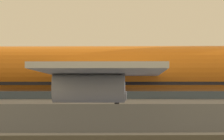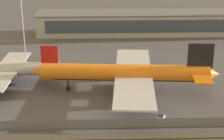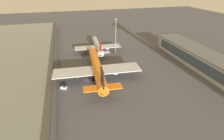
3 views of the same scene
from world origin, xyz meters
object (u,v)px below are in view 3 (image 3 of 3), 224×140
at_px(passenger_jet_silver, 98,46).
at_px(apron_light_mast_apron_west, 116,34).
at_px(cargo_jet_orange, 97,68).
at_px(baggage_tug, 64,88).
at_px(ops_van, 100,45).

relative_size(passenger_jet_silver, apron_light_mast_apron_west, 1.59).
bearing_deg(cargo_jet_orange, passenger_jet_silver, 168.46).
bearing_deg(passenger_jet_silver, cargo_jet_orange, -11.54).
distance_m(baggage_tug, apron_light_mast_apron_west, 59.13).
xyz_separation_m(cargo_jet_orange, ops_van, (-50.55, 12.56, -4.70)).
bearing_deg(ops_van, cargo_jet_orange, -13.95).
bearing_deg(apron_light_mast_apron_west, baggage_tug, -43.85).
bearing_deg(cargo_jet_orange, apron_light_mast_apron_west, 148.65).
relative_size(baggage_tug, ops_van, 0.65).
relative_size(passenger_jet_silver, ops_van, 7.44).
distance_m(passenger_jet_silver, apron_light_mast_apron_west, 16.74).
distance_m(passenger_jet_silver, baggage_tug, 53.85).
bearing_deg(ops_van, baggage_tug, -28.64).
relative_size(cargo_jet_orange, baggage_tug, 15.64).
xyz_separation_m(passenger_jet_silver, apron_light_mast_apron_west, (4.92, 12.95, 9.40)).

